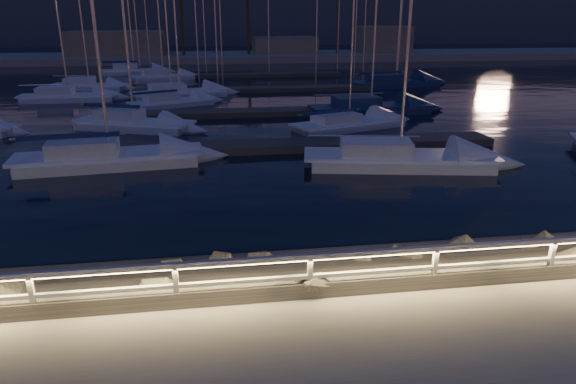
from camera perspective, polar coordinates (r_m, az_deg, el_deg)
The scene contains 19 objects.
ground at distance 12.60m, azimuth 11.55°, elevation -10.53°, with size 400.00×400.00×0.00m, color #A19A92.
harbor_water at distance 42.26m, azimuth -2.84°, elevation 9.33°, with size 400.00×440.00×0.60m.
guard_rail at distance 12.22m, azimuth 11.48°, elevation -7.41°, with size 44.11×0.12×1.06m.
riprap at distance 13.93m, azimuth 13.53°, elevation -8.35°, with size 29.18×3.08×1.46m.
floating_docks at distance 43.43m, azimuth -3.02°, elevation 10.35°, with size 22.00×36.00×0.40m.
far_shore at distance 84.59m, azimuth -5.92°, elevation 14.97°, with size 160.00×14.00×5.20m.
distant_hills at distance 145.08m, azimuth -16.35°, elevation 17.76°, with size 230.00×37.50×18.00m.
sailboat_b at distance 25.66m, azimuth -19.73°, elevation 3.77°, with size 8.84×3.47×14.68m.
sailboat_c at distance 24.62m, azimuth 11.74°, elevation 3.85°, with size 9.22×4.23×15.12m.
sailboat_e at distance 33.58m, azimuth -17.03°, elevation 7.42°, with size 7.70×4.80×12.83m.
sailboat_f at distance 41.51m, azimuth -12.98°, elevation 9.78°, with size 6.88×4.48×11.47m.
sailboat_g at distance 38.02m, azimuth 8.86°, elevation 9.30°, with size 9.06×3.32×15.07m.
sailboat_h at distance 32.52m, azimuth 6.51°, elevation 7.66°, with size 7.85×4.63×12.85m.
sailboat_i at distance 59.24m, azimuth -13.86°, elevation 12.39°, with size 7.22×4.24×11.97m.
sailboat_j at distance 46.86m, azimuth -23.44°, elevation 9.77°, with size 7.82×2.52×13.22m.
sailboat_k at distance 46.23m, azimuth -12.19°, elevation 10.78°, with size 8.63×4.47×14.11m.
sailboat_l at distance 53.42m, azimuth 11.64°, elevation 11.89°, with size 9.62×4.54×15.70m.
sailboat_m at distance 66.18m, azimuth -16.91°, elevation 12.80°, with size 8.11×3.58×13.45m.
sailboat_n at distance 53.52m, azimuth -21.39°, elevation 10.98°, with size 7.47×3.54×12.28m.
Camera 1 is at (-4.02, -10.25, 6.14)m, focal length 32.00 mm.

